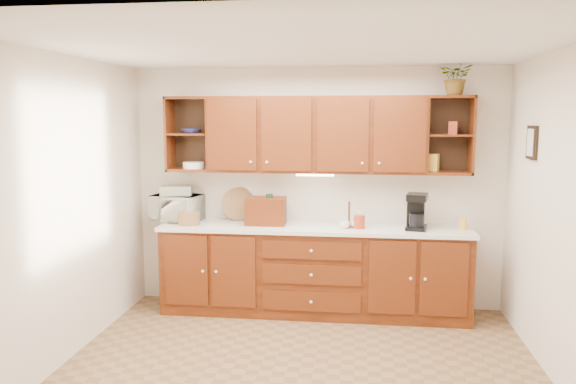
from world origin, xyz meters
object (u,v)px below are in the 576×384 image
(bread_box, at_px, (266,211))
(potted_plant, at_px, (457,77))
(microwave, at_px, (177,208))
(coffee_maker, at_px, (417,212))

(bread_box, relative_size, potted_plant, 1.15)
(microwave, relative_size, bread_box, 1.25)
(microwave, relative_size, potted_plant, 1.43)
(bread_box, bearing_deg, potted_plant, 1.52)
(bread_box, distance_m, potted_plant, 2.38)
(microwave, xyz_separation_m, bread_box, (1.01, -0.09, 0.00))
(bread_box, bearing_deg, microwave, 173.85)
(bread_box, distance_m, coffee_maker, 1.56)
(microwave, bearing_deg, coffee_maker, 6.13)
(bread_box, xyz_separation_m, potted_plant, (1.93, 0.08, 1.39))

